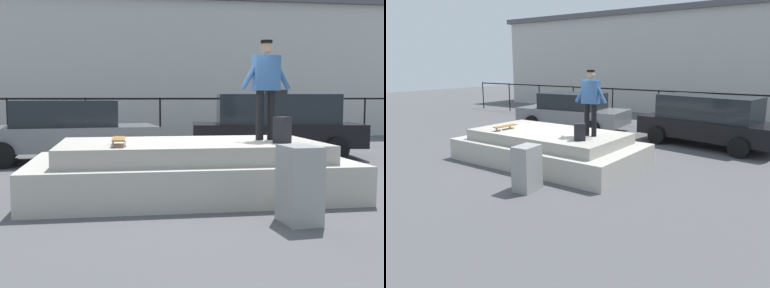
{
  "view_description": "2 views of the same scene",
  "coord_description": "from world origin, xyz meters",
  "views": [
    {
      "loc": [
        -1.4,
        -8.57,
        1.69
      ],
      "look_at": [
        0.03,
        0.69,
        0.78
      ],
      "focal_mm": 45.4,
      "sensor_mm": 36.0,
      "label": 1
    },
    {
      "loc": [
        6.47,
        -8.23,
        2.85
      ],
      "look_at": [
        0.37,
        0.43,
        0.48
      ],
      "focal_mm": 33.66,
      "sensor_mm": 36.0,
      "label": 2
    }
  ],
  "objects": [
    {
      "name": "car_black_hatchback_mid",
      "position": [
        3.02,
        4.52,
        0.93
      ],
      "size": [
        4.88,
        2.52,
        1.77
      ],
      "color": "black",
      "rests_on": "ground_plane"
    },
    {
      "name": "warehouse_building",
      "position": [
        0.0,
        15.19,
        2.97
      ],
      "size": [
        26.81,
        8.27,
        5.92
      ],
      "color": "#B2B2AD",
      "rests_on": "ground_plane"
    },
    {
      "name": "utility_box",
      "position": [
        1.0,
        -2.47,
        0.52
      ],
      "size": [
        0.49,
        0.64,
        1.05
      ],
      "primitive_type": "cube",
      "rotation": [
        0.0,
        0.0,
        0.09
      ],
      "color": "gray",
      "rests_on": "ground_plane"
    },
    {
      "name": "skateboarder",
      "position": [
        1.23,
        -0.2,
        1.96
      ],
      "size": [
        0.95,
        0.28,
        1.76
      ],
      "color": "black",
      "rests_on": "concrete_ledge"
    },
    {
      "name": "skateboard",
      "position": [
        -1.38,
        -0.84,
        1.03
      ],
      "size": [
        0.24,
        0.81,
        0.12
      ],
      "color": "brown",
      "rests_on": "concrete_ledge"
    },
    {
      "name": "fence_row",
      "position": [
        -0.0,
        7.34,
        1.21
      ],
      "size": [
        24.06,
        0.06,
        1.68
      ],
      "color": "black",
      "rests_on": "ground_plane"
    },
    {
      "name": "car_grey_sedan_near",
      "position": [
        -2.78,
        4.5,
        0.83
      ],
      "size": [
        4.97,
        2.64,
        1.6
      ],
      "color": "slate",
      "rests_on": "ground_plane"
    },
    {
      "name": "backpack",
      "position": [
        1.32,
        -0.84,
        1.14
      ],
      "size": [
        0.34,
        0.33,
        0.44
      ],
      "primitive_type": "cube",
      "rotation": [
        0.0,
        0.0,
        3.85
      ],
      "color": "black",
      "rests_on": "concrete_ledge"
    },
    {
      "name": "concrete_ledge",
      "position": [
        -0.16,
        -0.3,
        0.43
      ],
      "size": [
        5.4,
        2.88,
        0.93
      ],
      "color": "#ADA89E",
      "rests_on": "ground_plane"
    },
    {
      "name": "ground_plane",
      "position": [
        0.0,
        0.0,
        0.0
      ],
      "size": [
        60.0,
        60.0,
        0.0
      ],
      "primitive_type": "plane",
      "color": "#4C4C4F"
    }
  ]
}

